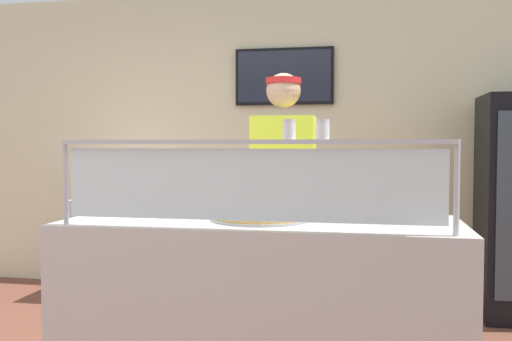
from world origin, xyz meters
name	(u,v)px	position (x,y,z in m)	size (l,w,h in m)	color
shop_rear_unit	(308,141)	(0.98, 2.66, 1.36)	(6.36, 0.13, 2.70)	beige
serving_counter	(261,314)	(0.98, 0.39, 0.47)	(1.96, 0.77, 0.95)	#BCB7B2
sneeze_guard	(248,172)	(0.98, 0.06, 1.21)	(1.78, 0.06, 0.40)	#B2B5BC
pizza_tray	(261,217)	(0.98, 0.38, 0.97)	(0.50, 0.50, 0.04)	#9EA0A8
pizza_server	(266,213)	(1.01, 0.36, 0.99)	(0.07, 0.28, 0.01)	#ADAFB7
parmesan_shaker	(289,131)	(1.16, 0.06, 1.39)	(0.06, 0.06, 0.09)	white
pepper_flake_shaker	(323,131)	(1.31, 0.06, 1.39)	(0.06, 0.06, 0.09)	white
worker_figure	(284,197)	(1.00, 1.02, 1.01)	(0.41, 0.50, 1.76)	#23232D
prep_shelf	(119,248)	(-0.62, 2.17, 0.43)	(0.70, 0.55, 0.86)	#B7BABF
pizza_box_stack	(118,185)	(-0.62, 2.17, 0.97)	(0.44, 0.42, 0.22)	silver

